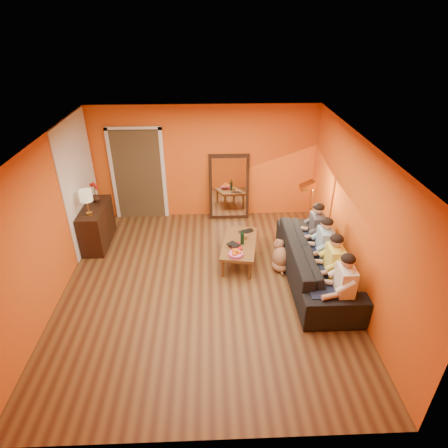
{
  "coord_description": "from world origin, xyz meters",
  "views": [
    {
      "loc": [
        0.12,
        -5.25,
        4.3
      ],
      "look_at": [
        0.35,
        0.5,
        1.0
      ],
      "focal_mm": 30.0,
      "sensor_mm": 36.0,
      "label": 1
    }
  ],
  "objects_px": {
    "coffee_table": "(239,252)",
    "dog": "(281,255)",
    "person_far_right": "(316,232)",
    "person_mid_left": "(333,266)",
    "mirror_frame": "(229,187)",
    "tumbler": "(245,237)",
    "vase": "(96,198)",
    "wine_bottle": "(242,237)",
    "laptop": "(247,232)",
    "person_far_left": "(344,288)",
    "sideboard": "(97,225)",
    "sofa": "(317,262)",
    "person_mid_right": "(324,248)",
    "table_lamp": "(87,202)",
    "floor_lamp": "(310,216)"
  },
  "relations": [
    {
      "from": "coffee_table",
      "to": "dog",
      "type": "xyz_separation_m",
      "value": [
        0.76,
        -0.28,
        0.08
      ]
    },
    {
      "from": "person_far_right",
      "to": "person_mid_left",
      "type": "bearing_deg",
      "value": -90.0
    },
    {
      "from": "mirror_frame",
      "to": "tumbler",
      "type": "height_order",
      "value": "mirror_frame"
    },
    {
      "from": "person_far_right",
      "to": "vase",
      "type": "distance_m",
      "value": 4.5
    },
    {
      "from": "wine_bottle",
      "to": "laptop",
      "type": "xyz_separation_m",
      "value": [
        0.13,
        0.4,
        -0.14
      ]
    },
    {
      "from": "person_mid_left",
      "to": "tumbler",
      "type": "relative_size",
      "value": 12.52
    },
    {
      "from": "dog",
      "to": "person_far_left",
      "type": "xyz_separation_m",
      "value": [
        0.71,
        -1.36,
        0.32
      ]
    },
    {
      "from": "mirror_frame",
      "to": "sideboard",
      "type": "height_order",
      "value": "mirror_frame"
    },
    {
      "from": "person_mid_left",
      "to": "laptop",
      "type": "relative_size",
      "value": 3.99
    },
    {
      "from": "coffee_table",
      "to": "person_far_right",
      "type": "relative_size",
      "value": 1.0
    },
    {
      "from": "tumbler",
      "to": "vase",
      "type": "xyz_separation_m",
      "value": [
        -3.02,
        0.89,
        0.47
      ]
    },
    {
      "from": "sofa",
      "to": "person_mid_left",
      "type": "distance_m",
      "value": 0.52
    },
    {
      "from": "person_far_left",
      "to": "laptop",
      "type": "height_order",
      "value": "person_far_left"
    },
    {
      "from": "mirror_frame",
      "to": "person_mid_right",
      "type": "height_order",
      "value": "mirror_frame"
    },
    {
      "from": "table_lamp",
      "to": "person_far_left",
      "type": "relative_size",
      "value": 0.42
    },
    {
      "from": "tumbler",
      "to": "vase",
      "type": "relative_size",
      "value": 0.58
    },
    {
      "from": "dog",
      "to": "sofa",
      "type": "bearing_deg",
      "value": -39.44
    },
    {
      "from": "sofa",
      "to": "person_mid_left",
      "type": "height_order",
      "value": "person_mid_left"
    },
    {
      "from": "mirror_frame",
      "to": "person_mid_left",
      "type": "relative_size",
      "value": 1.25
    },
    {
      "from": "person_far_left",
      "to": "vase",
      "type": "bearing_deg",
      "value": 148.72
    },
    {
      "from": "laptop",
      "to": "vase",
      "type": "height_order",
      "value": "vase"
    },
    {
      "from": "floor_lamp",
      "to": "dog",
      "type": "height_order",
      "value": "floor_lamp"
    },
    {
      "from": "person_far_left",
      "to": "vase",
      "type": "height_order",
      "value": "person_far_left"
    },
    {
      "from": "coffee_table",
      "to": "person_mid_left",
      "type": "height_order",
      "value": "person_mid_left"
    },
    {
      "from": "sideboard",
      "to": "person_far_right",
      "type": "height_order",
      "value": "person_far_right"
    },
    {
      "from": "sofa",
      "to": "vase",
      "type": "xyz_separation_m",
      "value": [
        -4.24,
        1.65,
        0.55
      ]
    },
    {
      "from": "person_far_right",
      "to": "laptop",
      "type": "distance_m",
      "value": 1.35
    },
    {
      "from": "dog",
      "to": "person_mid_right",
      "type": "xyz_separation_m",
      "value": [
        0.71,
        -0.26,
        0.32
      ]
    },
    {
      "from": "sofa",
      "to": "tumbler",
      "type": "bearing_deg",
      "value": 58.1
    },
    {
      "from": "tumbler",
      "to": "sideboard",
      "type": "bearing_deg",
      "value": 167.96
    },
    {
      "from": "dog",
      "to": "person_far_left",
      "type": "distance_m",
      "value": 1.57
    },
    {
      "from": "sideboard",
      "to": "person_far_right",
      "type": "distance_m",
      "value": 4.44
    },
    {
      "from": "wine_bottle",
      "to": "tumbler",
      "type": "height_order",
      "value": "wine_bottle"
    },
    {
      "from": "dog",
      "to": "person_far_right",
      "type": "distance_m",
      "value": 0.83
    },
    {
      "from": "coffee_table",
      "to": "wine_bottle",
      "type": "xyz_separation_m",
      "value": [
        0.05,
        -0.05,
        0.37
      ]
    },
    {
      "from": "mirror_frame",
      "to": "wine_bottle",
      "type": "distance_m",
      "value": 1.91
    },
    {
      "from": "sofa",
      "to": "vase",
      "type": "relative_size",
      "value": 15.57
    },
    {
      "from": "person_mid_right",
      "to": "person_far_right",
      "type": "relative_size",
      "value": 1.0
    },
    {
      "from": "tumbler",
      "to": "person_far_left",
      "type": "bearing_deg",
      "value": -52.47
    },
    {
      "from": "table_lamp",
      "to": "coffee_table",
      "type": "xyz_separation_m",
      "value": [
        2.9,
        -0.46,
        -0.9
      ]
    },
    {
      "from": "table_lamp",
      "to": "vase",
      "type": "distance_m",
      "value": 0.58
    },
    {
      "from": "table_lamp",
      "to": "tumbler",
      "type": "distance_m",
      "value": 3.1
    },
    {
      "from": "person_mid_left",
      "to": "tumbler",
      "type": "height_order",
      "value": "person_mid_left"
    },
    {
      "from": "mirror_frame",
      "to": "laptop",
      "type": "height_order",
      "value": "mirror_frame"
    },
    {
      "from": "mirror_frame",
      "to": "wine_bottle",
      "type": "relative_size",
      "value": 4.9
    },
    {
      "from": "floor_lamp",
      "to": "person_far_right",
      "type": "relative_size",
      "value": 1.18
    },
    {
      "from": "vase",
      "to": "wine_bottle",
      "type": "bearing_deg",
      "value": -19.84
    },
    {
      "from": "table_lamp",
      "to": "person_mid_right",
      "type": "height_order",
      "value": "table_lamp"
    },
    {
      "from": "person_mid_right",
      "to": "laptop",
      "type": "relative_size",
      "value": 3.99
    },
    {
      "from": "coffee_table",
      "to": "floor_lamp",
      "type": "relative_size",
      "value": 0.85
    }
  ]
}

